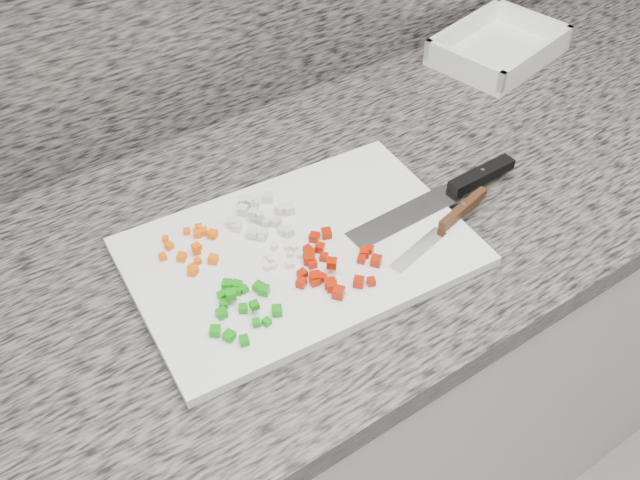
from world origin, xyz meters
The scene contains 11 objects.
cabinet centered at (0.00, 1.44, 0.43)m, with size 3.92×0.62×0.86m, color silver.
countertop centered at (0.00, 1.44, 0.88)m, with size 3.96×0.64×0.04m, color #625D57.
cutting_board centered at (-0.09, 1.39, 0.91)m, with size 0.46×0.30×0.02m, color white.
carrot_pile centered at (-0.21, 1.46, 0.92)m, with size 0.09×0.09×0.02m.
onion_pile centered at (-0.10, 1.47, 0.92)m, with size 0.10×0.11×0.02m.
green_pepper_pile centered at (-0.21, 1.34, 0.92)m, with size 0.10×0.11×0.02m.
red_pepper_pile centered at (-0.08, 1.33, 0.92)m, with size 0.13×0.13×0.02m.
garlic_pile centered at (-0.12, 1.38, 0.92)m, with size 0.06×0.05×0.01m.
chef_knife centered at (0.17, 1.35, 0.92)m, with size 0.30×0.04×0.02m.
paring_knife centered at (0.12, 1.31, 0.92)m, with size 0.21×0.06×0.02m.
tray centered at (0.52, 1.62, 0.92)m, with size 0.27×0.22×0.05m.
Camera 1 is at (-0.46, 0.80, 1.60)m, focal length 40.00 mm.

